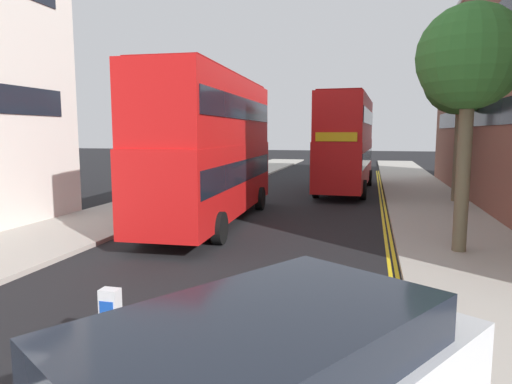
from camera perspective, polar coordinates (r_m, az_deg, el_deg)
name	(u,v)px	position (r m, az deg, el deg)	size (l,w,h in m)	color
sidewalk_right	(448,227)	(18.26, 22.70, -4.02)	(4.00, 80.00, 0.14)	#ADA89E
sidewalk_left	(127,212)	(20.71, -15.65, -2.42)	(4.00, 80.00, 0.14)	#ADA89E
kerb_line_outer	(390,238)	(16.12, 16.33, -5.44)	(0.10, 56.00, 0.01)	yellow
kerb_line_inner	(385,237)	(16.11, 15.76, -5.43)	(0.10, 56.00, 0.01)	yellow
traffic_island	(113,363)	(7.68, -17.35, -19.62)	(1.10, 2.20, 0.10)	#ADA89E
keep_left_bollard	(111,328)	(7.45, -17.52, -15.79)	(0.36, 0.28, 1.11)	silver
double_decker_bus_away	(212,145)	(17.78, -5.52, 5.83)	(3.13, 10.90, 5.64)	red
double_decker_bus_oncoming	(347,141)	(28.01, 11.16, 6.28)	(3.12, 10.90, 5.64)	red
street_tree_near	(461,78)	(24.70, 24.06, 12.76)	(3.55, 3.55, 7.75)	#6B6047
street_tree_mid	(470,60)	(14.22, 24.96, 14.59)	(2.84, 2.84, 6.82)	#6B6047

